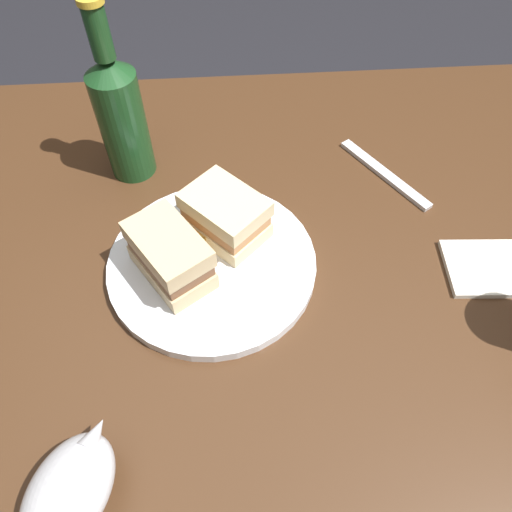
{
  "coord_description": "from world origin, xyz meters",
  "views": [
    {
      "loc": [
        -0.08,
        -0.37,
        1.31
      ],
      "look_at": [
        -0.06,
        0.01,
        0.8
      ],
      "focal_mm": 34.37,
      "sensor_mm": 36.0,
      "label": 1
    }
  ],
  "objects_px": {
    "plate": "(212,264)",
    "fork": "(384,174)",
    "gravy_boat": "(70,490)",
    "napkin": "(488,268)",
    "sandwich_half_right": "(170,258)",
    "sandwich_half_left": "(225,216)",
    "cider_bottle": "(120,114)"
  },
  "relations": [
    {
      "from": "fork",
      "to": "sandwich_half_right",
      "type": "bearing_deg",
      "value": -93.6
    },
    {
      "from": "plate",
      "to": "gravy_boat",
      "type": "relative_size",
      "value": 2.06
    },
    {
      "from": "plate",
      "to": "sandwich_half_left",
      "type": "xyz_separation_m",
      "value": [
        0.02,
        0.05,
        0.04
      ]
    },
    {
      "from": "cider_bottle",
      "to": "fork",
      "type": "distance_m",
      "value": 0.4
    },
    {
      "from": "sandwich_half_right",
      "to": "napkin",
      "type": "distance_m",
      "value": 0.42
    },
    {
      "from": "sandwich_half_left",
      "to": "fork",
      "type": "bearing_deg",
      "value": 23.64
    },
    {
      "from": "fork",
      "to": "gravy_boat",
      "type": "bearing_deg",
      "value": -75.72
    },
    {
      "from": "gravy_boat",
      "to": "napkin",
      "type": "height_order",
      "value": "gravy_boat"
    },
    {
      "from": "plate",
      "to": "sandwich_half_right",
      "type": "distance_m",
      "value": 0.07
    },
    {
      "from": "sandwich_half_right",
      "to": "fork",
      "type": "relative_size",
      "value": 0.71
    },
    {
      "from": "cider_bottle",
      "to": "fork",
      "type": "bearing_deg",
      "value": -6.36
    },
    {
      "from": "plate",
      "to": "fork",
      "type": "relative_size",
      "value": 1.53
    },
    {
      "from": "sandwich_half_left",
      "to": "cider_bottle",
      "type": "bearing_deg",
      "value": 132.69
    },
    {
      "from": "gravy_boat",
      "to": "napkin",
      "type": "distance_m",
      "value": 0.56
    },
    {
      "from": "sandwich_half_right",
      "to": "cider_bottle",
      "type": "xyz_separation_m",
      "value": [
        -0.07,
        0.22,
        0.05
      ]
    },
    {
      "from": "cider_bottle",
      "to": "sandwich_half_left",
      "type": "bearing_deg",
      "value": -47.31
    },
    {
      "from": "plate",
      "to": "fork",
      "type": "xyz_separation_m",
      "value": [
        0.27,
        0.16,
        -0.0
      ]
    },
    {
      "from": "plate",
      "to": "gravy_boat",
      "type": "height_order",
      "value": "gravy_boat"
    },
    {
      "from": "sandwich_half_right",
      "to": "gravy_boat",
      "type": "relative_size",
      "value": 0.96
    },
    {
      "from": "gravy_boat",
      "to": "cider_bottle",
      "type": "xyz_separation_m",
      "value": [
        0.02,
        0.47,
        0.06
      ]
    },
    {
      "from": "sandwich_half_right",
      "to": "fork",
      "type": "height_order",
      "value": "sandwich_half_right"
    },
    {
      "from": "sandwich_half_left",
      "to": "sandwich_half_right",
      "type": "bearing_deg",
      "value": -136.18
    },
    {
      "from": "plate",
      "to": "napkin",
      "type": "height_order",
      "value": "plate"
    },
    {
      "from": "sandwich_half_left",
      "to": "gravy_boat",
      "type": "xyz_separation_m",
      "value": [
        -0.16,
        -0.32,
        -0.01
      ]
    },
    {
      "from": "gravy_boat",
      "to": "fork",
      "type": "height_order",
      "value": "gravy_boat"
    },
    {
      "from": "plate",
      "to": "cider_bottle",
      "type": "relative_size",
      "value": 1.04
    },
    {
      "from": "sandwich_half_left",
      "to": "cider_bottle",
      "type": "distance_m",
      "value": 0.21
    },
    {
      "from": "napkin",
      "to": "plate",
      "type": "bearing_deg",
      "value": 175.27
    },
    {
      "from": "gravy_boat",
      "to": "cider_bottle",
      "type": "relative_size",
      "value": 0.5
    },
    {
      "from": "cider_bottle",
      "to": "napkin",
      "type": "bearing_deg",
      "value": -25.43
    },
    {
      "from": "napkin",
      "to": "gravy_boat",
      "type": "bearing_deg",
      "value": -154.01
    },
    {
      "from": "plate",
      "to": "fork",
      "type": "height_order",
      "value": "plate"
    }
  ]
}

